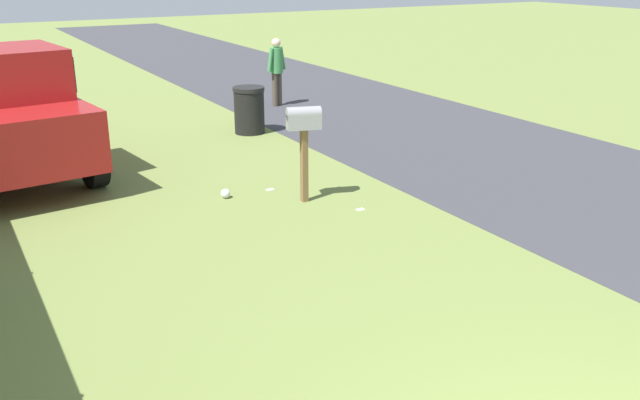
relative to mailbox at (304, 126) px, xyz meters
name	(u,v)px	position (x,y,z in m)	size (l,w,h in m)	color
road_asphalt	(544,173)	(-0.70, -4.12, -1.11)	(60.00, 5.21, 0.01)	#38383D
mailbox	(304,126)	(0.00, 0.00, 0.00)	(0.33, 0.52, 1.40)	brown
trash_bin	(249,110)	(4.25, -1.02, -0.65)	(0.63, 0.63, 0.93)	black
pedestrian	(277,67)	(6.43, -2.71, -0.20)	(0.30, 0.54, 1.59)	#4C4238
litter_bag_midfield_b	(226,193)	(0.70, 0.95, -1.05)	(0.14, 0.14, 0.14)	silver
litter_wrapper_far_scatter	(360,209)	(-0.71, -0.52, -1.11)	(0.12, 0.08, 0.01)	silver
litter_wrapper_by_mailbox	(270,189)	(0.73, 0.21, -1.11)	(0.12, 0.08, 0.01)	silver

